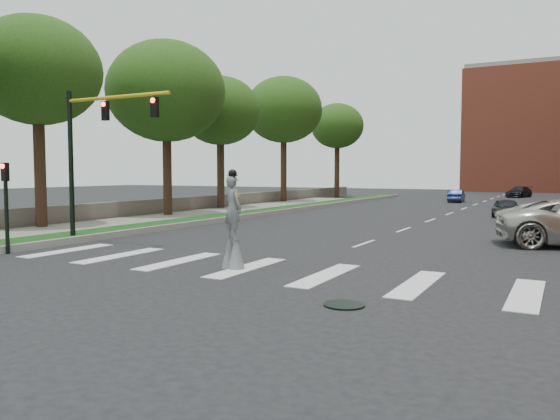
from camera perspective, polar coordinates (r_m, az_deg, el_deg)
The scene contains 18 objects.
ground_plane at distance 15.11m, azimuth -1.24°, elevation -7.06°, with size 160.00×160.00×0.00m, color black.
grass_median at distance 38.00m, azimuth -1.74°, elevation -0.19°, with size 2.00×60.00×0.25m, color #103A12.
median_curb at distance 37.50m, azimuth -0.35°, elevation -0.22°, with size 0.20×60.00×0.28m, color gray.
sidewalk_left at distance 31.73m, azimuth -15.50°, elevation -1.23°, with size 4.00×60.00×0.18m, color slate.
stone_wall at distance 42.59m, azimuth -6.86°, elevation 0.81°, with size 0.50×56.00×1.10m, color #5A544D.
manhole at distance 12.09m, azimuth 6.72°, elevation -9.81°, with size 0.90×0.90×0.04m, color black.
building_backdrop at distance 91.17m, azimuth 27.25°, elevation 7.40°, with size 26.00×14.00×18.00m, color #C6573E.
traffic_signal at distance 23.35m, azimuth -19.07°, elevation 6.85°, with size 5.30×0.23×6.20m.
secondary_signal at distance 21.51m, azimuth -26.71°, elevation 1.03°, with size 0.25×0.21×3.23m.
stilt_performer at distance 16.36m, azimuth -4.95°, elevation -1.89°, with size 0.82×0.69×2.98m.
car_near at distance 36.41m, azimuth 22.61°, elevation 0.13°, with size 1.50×3.73×1.27m, color black.
car_mid at distance 55.06m, azimuth 17.95°, elevation 1.42°, with size 1.28×3.68×1.21m, color navy.
car_far at distance 67.79m, azimuth 23.70°, elevation 1.74°, with size 1.75×4.29×1.25m, color black.
tree_1 at distance 29.96m, azimuth -24.05°, elevation 13.07°, with size 6.23×6.23×10.49m.
tree_2 at distance 35.74m, azimuth -11.81°, elevation 12.00°, with size 7.43×7.43×11.11m.
tree_3 at distance 41.83m, azimuth -6.27°, elevation 10.22°, with size 6.05×6.05×10.06m.
tree_4 at distance 50.79m, azimuth 0.38°, elevation 10.39°, with size 7.13×7.13×11.62m.
tree_5 at distance 61.30m, azimuth 6.00°, elevation 8.68°, with size 5.83×5.83×10.46m.
Camera 1 is at (7.21, -12.96, 2.90)m, focal length 35.00 mm.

